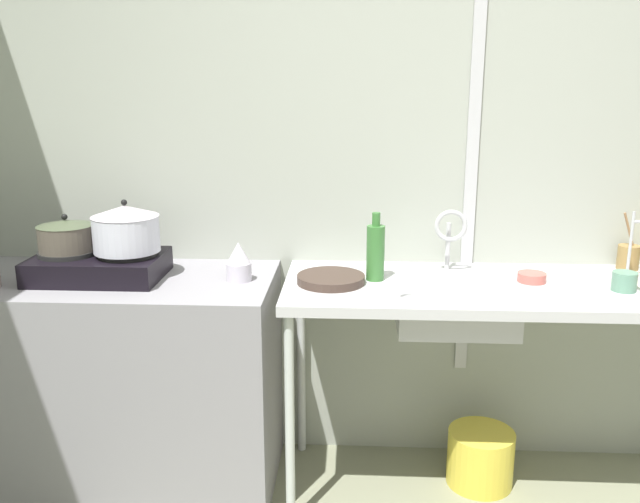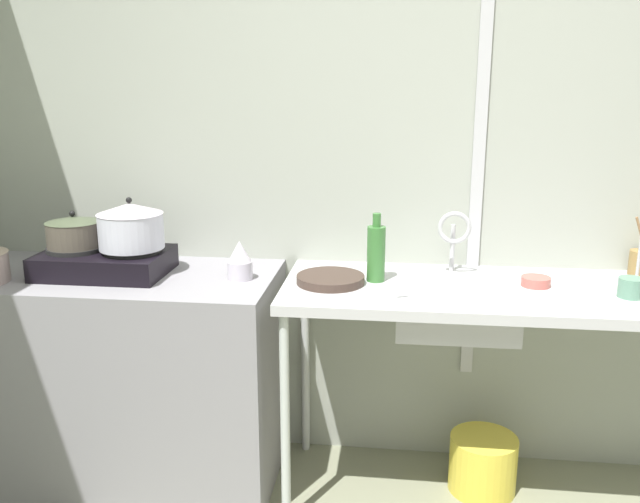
{
  "view_description": "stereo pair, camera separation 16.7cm",
  "coord_description": "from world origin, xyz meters",
  "px_view_note": "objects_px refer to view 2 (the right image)",
  "views": [
    {
      "loc": [
        -0.34,
        -1.15,
        1.66
      ],
      "look_at": [
        -0.47,
        1.32,
        1.02
      ],
      "focal_mm": 37.07,
      "sensor_mm": 36.0,
      "label": 1
    },
    {
      "loc": [
        -0.18,
        -1.14,
        1.66
      ],
      "look_at": [
        -0.47,
        1.32,
        1.02
      ],
      "focal_mm": 37.07,
      "sensor_mm": 36.0,
      "label": 2
    }
  ],
  "objects_px": {
    "percolator": "(240,261)",
    "bucket_on_floor": "(483,463)",
    "pot_on_left_burner": "(74,231)",
    "cup_by_rack": "(631,288)",
    "pot_on_right_burner": "(131,226)",
    "small_bowl_on_drainboard": "(536,282)",
    "frying_pan": "(331,279)",
    "utensil_jar": "(640,262)",
    "bottle_by_sink": "(376,252)",
    "stove": "(105,261)",
    "faucet": "(454,232)",
    "sink_basin": "(455,308)"
  },
  "relations": [
    {
      "from": "percolator",
      "to": "faucet",
      "type": "xyz_separation_m",
      "value": [
        0.84,
        0.17,
        0.1
      ]
    },
    {
      "from": "pot_on_right_burner",
      "to": "bucket_on_floor",
      "type": "distance_m",
      "value": 1.75
    },
    {
      "from": "sink_basin",
      "to": "cup_by_rack",
      "type": "xyz_separation_m",
      "value": [
        0.62,
        -0.06,
        0.12
      ]
    },
    {
      "from": "sink_basin",
      "to": "faucet",
      "type": "bearing_deg",
      "value": 91.85
    },
    {
      "from": "faucet",
      "to": "frying_pan",
      "type": "relative_size",
      "value": 0.99
    },
    {
      "from": "small_bowl_on_drainboard",
      "to": "frying_pan",
      "type": "bearing_deg",
      "value": -175.71
    },
    {
      "from": "percolator",
      "to": "bucket_on_floor",
      "type": "bearing_deg",
      "value": 2.93
    },
    {
      "from": "pot_on_left_burner",
      "to": "bucket_on_floor",
      "type": "relative_size",
      "value": 0.79
    },
    {
      "from": "bucket_on_floor",
      "to": "percolator",
      "type": "bearing_deg",
      "value": -177.07
    },
    {
      "from": "percolator",
      "to": "cup_by_rack",
      "type": "relative_size",
      "value": 1.72
    },
    {
      "from": "pot_on_left_burner",
      "to": "frying_pan",
      "type": "height_order",
      "value": "pot_on_left_burner"
    },
    {
      "from": "bottle_by_sink",
      "to": "bucket_on_floor",
      "type": "height_order",
      "value": "bottle_by_sink"
    },
    {
      "from": "utensil_jar",
      "to": "percolator",
      "type": "bearing_deg",
      "value": -171.07
    },
    {
      "from": "utensil_jar",
      "to": "small_bowl_on_drainboard",
      "type": "bearing_deg",
      "value": -155.05
    },
    {
      "from": "percolator",
      "to": "frying_pan",
      "type": "bearing_deg",
      "value": -2.54
    },
    {
      "from": "cup_by_rack",
      "to": "bottle_by_sink",
      "type": "xyz_separation_m",
      "value": [
        -0.93,
        0.1,
        0.08
      ]
    },
    {
      "from": "pot_on_right_burner",
      "to": "small_bowl_on_drainboard",
      "type": "relative_size",
      "value": 2.38
    },
    {
      "from": "pot_on_left_burner",
      "to": "frying_pan",
      "type": "relative_size",
      "value": 0.83
    },
    {
      "from": "pot_on_left_burner",
      "to": "cup_by_rack",
      "type": "distance_m",
      "value": 2.15
    },
    {
      "from": "pot_on_right_burner",
      "to": "frying_pan",
      "type": "xyz_separation_m",
      "value": [
        0.8,
        -0.02,
        -0.19
      ]
    },
    {
      "from": "pot_on_right_burner",
      "to": "cup_by_rack",
      "type": "xyz_separation_m",
      "value": [
        1.9,
        -0.06,
        -0.17
      ]
    },
    {
      "from": "sink_basin",
      "to": "cup_by_rack",
      "type": "relative_size",
      "value": 5.03
    },
    {
      "from": "small_bowl_on_drainboard",
      "to": "pot_on_left_burner",
      "type": "bearing_deg",
      "value": -178.79
    },
    {
      "from": "sink_basin",
      "to": "cup_by_rack",
      "type": "bearing_deg",
      "value": -5.28
    },
    {
      "from": "cup_by_rack",
      "to": "utensil_jar",
      "type": "relative_size",
      "value": 0.37
    },
    {
      "from": "percolator",
      "to": "pot_on_right_burner",
      "type": "bearing_deg",
      "value": 179.48
    },
    {
      "from": "pot_on_right_burner",
      "to": "frying_pan",
      "type": "bearing_deg",
      "value": -1.43
    },
    {
      "from": "pot_on_left_burner",
      "to": "faucet",
      "type": "distance_m",
      "value": 1.53
    },
    {
      "from": "small_bowl_on_drainboard",
      "to": "utensil_jar",
      "type": "height_order",
      "value": "utensil_jar"
    },
    {
      "from": "percolator",
      "to": "bottle_by_sink",
      "type": "relative_size",
      "value": 0.57
    },
    {
      "from": "bottle_by_sink",
      "to": "pot_on_left_burner",
      "type": "bearing_deg",
      "value": -178.33
    },
    {
      "from": "percolator",
      "to": "utensil_jar",
      "type": "distance_m",
      "value": 1.61
    },
    {
      "from": "stove",
      "to": "percolator",
      "type": "distance_m",
      "value": 0.56
    },
    {
      "from": "bottle_by_sink",
      "to": "utensil_jar",
      "type": "xyz_separation_m",
      "value": [
        1.06,
        0.21,
        -0.06
      ]
    },
    {
      "from": "sink_basin",
      "to": "bottle_by_sink",
      "type": "relative_size",
      "value": 1.67
    },
    {
      "from": "pot_on_left_burner",
      "to": "small_bowl_on_drainboard",
      "type": "distance_m",
      "value": 1.84
    },
    {
      "from": "stove",
      "to": "sink_basin",
      "type": "distance_m",
      "value": 1.42
    },
    {
      "from": "cup_by_rack",
      "to": "bucket_on_floor",
      "type": "relative_size",
      "value": 0.32
    },
    {
      "from": "faucet",
      "to": "pot_on_right_burner",
      "type": "bearing_deg",
      "value": -172.65
    },
    {
      "from": "percolator",
      "to": "small_bowl_on_drainboard",
      "type": "distance_m",
      "value": 1.15
    },
    {
      "from": "percolator",
      "to": "faucet",
      "type": "height_order",
      "value": "faucet"
    },
    {
      "from": "percolator",
      "to": "small_bowl_on_drainboard",
      "type": "xyz_separation_m",
      "value": [
        1.15,
        0.04,
        -0.06
      ]
    },
    {
      "from": "utensil_jar",
      "to": "pot_on_left_burner",
      "type": "bearing_deg",
      "value": -173.82
    },
    {
      "from": "percolator",
      "to": "stove",
      "type": "bearing_deg",
      "value": 179.59
    },
    {
      "from": "frying_pan",
      "to": "percolator",
      "type": "bearing_deg",
      "value": 177.46
    },
    {
      "from": "percolator",
      "to": "utensil_jar",
      "type": "height_order",
      "value": "utensil_jar"
    },
    {
      "from": "bottle_by_sink",
      "to": "small_bowl_on_drainboard",
      "type": "bearing_deg",
      "value": 0.31
    },
    {
      "from": "sink_basin",
      "to": "faucet",
      "type": "xyz_separation_m",
      "value": [
        -0.01,
        0.17,
        0.26
      ]
    },
    {
      "from": "faucet",
      "to": "cup_by_rack",
      "type": "height_order",
      "value": "faucet"
    },
    {
      "from": "faucet",
      "to": "bucket_on_floor",
      "type": "relative_size",
      "value": 0.94
    }
  ]
}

